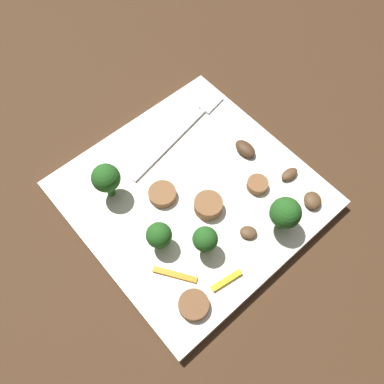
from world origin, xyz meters
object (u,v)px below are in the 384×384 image
(sausage_slice_0, at_px, (208,205))
(pepper_strip_0, at_px, (175,275))
(sausage_slice_3, at_px, (194,305))
(broccoli_floret_2, at_px, (285,213))
(sausage_slice_1, at_px, (257,185))
(broccoli_floret_1, at_px, (106,179))
(mushroom_0, at_px, (313,200))
(mushroom_2, at_px, (248,233))
(pepper_strip_1, at_px, (227,280))
(fork, at_px, (185,129))
(mushroom_3, at_px, (289,174))
(sausage_slice_2, at_px, (162,194))
(plate, at_px, (192,195))
(broccoli_floret_3, at_px, (205,240))
(mushroom_1, at_px, (247,150))
(broccoli_floret_0, at_px, (159,236))

(sausage_slice_0, relative_size, pepper_strip_0, 0.68)
(sausage_slice_3, height_order, pepper_strip_0, sausage_slice_3)
(broccoli_floret_2, bearing_deg, sausage_slice_1, 72.39)
(broccoli_floret_1, distance_m, mushroom_0, 0.25)
(broccoli_floret_2, height_order, mushroom_2, broccoli_floret_2)
(pepper_strip_1, bearing_deg, fork, 61.68)
(fork, bearing_deg, broccoli_floret_2, -102.64)
(sausage_slice_1, distance_m, mushroom_3, 0.05)
(broccoli_floret_2, xyz_separation_m, pepper_strip_1, (-0.09, -0.01, -0.03))
(mushroom_3, xyz_separation_m, pepper_strip_0, (-0.19, -0.00, -0.00))
(sausage_slice_1, bearing_deg, broccoli_floret_1, 141.82)
(sausage_slice_1, height_order, mushroom_2, sausage_slice_1)
(broccoli_floret_2, relative_size, sausage_slice_2, 1.56)
(sausage_slice_1, distance_m, sausage_slice_2, 0.12)
(plate, xyz_separation_m, sausage_slice_2, (-0.03, 0.02, 0.01))
(broccoli_floret_1, bearing_deg, broccoli_floret_2, -53.12)
(broccoli_floret_3, relative_size, pepper_strip_1, 1.16)
(broccoli_floret_1, bearing_deg, sausage_slice_0, -50.94)
(fork, relative_size, mushroom_3, 7.22)
(mushroom_1, bearing_deg, mushroom_0, -85.39)
(broccoli_floret_3, bearing_deg, mushroom_1, 25.75)
(broccoli_floret_1, height_order, broccoli_floret_3, broccoli_floret_1)
(broccoli_floret_0, distance_m, broccoli_floret_3, 0.05)
(mushroom_1, relative_size, mushroom_2, 1.55)
(mushroom_2, relative_size, pepper_strip_1, 0.52)
(sausage_slice_2, height_order, pepper_strip_0, sausage_slice_2)
(mushroom_0, relative_size, mushroom_1, 0.77)
(sausage_slice_2, xyz_separation_m, pepper_strip_0, (-0.05, -0.09, -0.00))
(plate, bearing_deg, broccoli_floret_2, -64.57)
(broccoli_floret_3, xyz_separation_m, sausage_slice_1, (0.11, 0.02, -0.02))
(broccoli_floret_2, distance_m, mushroom_1, 0.11)
(sausage_slice_2, xyz_separation_m, mushroom_3, (0.14, -0.08, -0.00))
(sausage_slice_0, distance_m, pepper_strip_1, 0.09)
(fork, bearing_deg, mushroom_3, -80.26)
(broccoli_floret_2, distance_m, pepper_strip_1, 0.10)
(sausage_slice_0, bearing_deg, sausage_slice_1, -15.24)
(broccoli_floret_3, relative_size, sausage_slice_0, 1.30)
(sausage_slice_1, bearing_deg, sausage_slice_2, 145.41)
(plate, relative_size, broccoli_floret_3, 6.18)
(sausage_slice_1, bearing_deg, pepper_strip_0, -172.80)
(broccoli_floret_0, distance_m, sausage_slice_1, 0.14)
(broccoli_floret_0, height_order, pepper_strip_0, broccoli_floret_0)
(broccoli_floret_1, height_order, mushroom_1, broccoli_floret_1)
(plate, xyz_separation_m, broccoli_floret_1, (-0.08, 0.07, 0.04))
(broccoli_floret_0, bearing_deg, pepper_strip_0, -106.07)
(broccoli_floret_0, xyz_separation_m, pepper_strip_0, (-0.01, -0.04, -0.02))
(plate, bearing_deg, sausage_slice_1, -35.84)
(broccoli_floret_2, relative_size, pepper_strip_1, 1.39)
(sausage_slice_0, xyz_separation_m, mushroom_3, (0.11, -0.03, -0.00))
(pepper_strip_1, bearing_deg, sausage_slice_0, 60.62)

